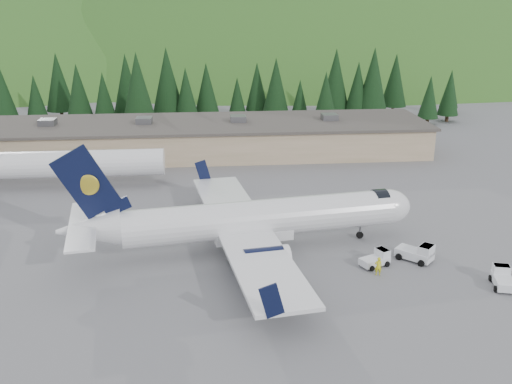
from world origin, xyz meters
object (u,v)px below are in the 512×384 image
object	(u,v)px
airliner	(251,220)
ramp_worker	(378,266)
baggage_tug_c	(503,278)
second_airliner	(58,163)
terminal_building	(208,137)
baggage_tug_a	(377,259)
baggage_tug_b	(418,253)

from	to	relation	value
airliner	ramp_worker	world-z (taller)	airliner
airliner	baggage_tug_c	xyz separation A→B (m)	(21.49, -9.64, -2.44)
second_airliner	terminal_building	distance (m)	25.55
airliner	baggage_tug_a	xyz separation A→B (m)	(11.59, -4.68, -2.49)
terminal_building	ramp_worker	xyz separation A→B (m)	(15.08, -44.87, -1.72)
baggage_tug_b	baggage_tug_a	bearing A→B (deg)	-128.40
baggage_tug_a	baggage_tug_b	bearing A→B (deg)	-17.42
baggage_tug_a	terminal_building	bearing A→B (deg)	84.90
second_airliner	ramp_worker	xyz separation A→B (m)	(35.00, -28.87, -2.42)
baggage_tug_b	terminal_building	size ratio (longest dim) A/B	0.05
baggage_tug_b	baggage_tug_c	world-z (taller)	baggage_tug_b
baggage_tug_a	baggage_tug_c	world-z (taller)	baggage_tug_c
airliner	second_airliner	xyz separation A→B (m)	(-23.89, 22.15, 0.16)
airliner	baggage_tug_b	size ratio (longest dim) A/B	9.77
baggage_tug_a	baggage_tug_c	bearing A→B (deg)	-51.70
second_airliner	baggage_tug_a	size ratio (longest dim) A/B	8.70
baggage_tug_a	baggage_tug_b	size ratio (longest dim) A/B	0.86
baggage_tug_c	airliner	bearing A→B (deg)	80.22
airliner	ramp_worker	xyz separation A→B (m)	(11.11, -6.71, -2.27)
baggage_tug_a	baggage_tug_b	xyz separation A→B (m)	(4.20, 0.56, 0.14)
terminal_building	ramp_worker	bearing A→B (deg)	-71.42
baggage_tug_b	baggage_tug_c	xyz separation A→B (m)	(5.70, -5.53, -0.09)
baggage_tug_c	terminal_building	xyz separation A→B (m)	(-25.46, 47.79, 1.90)
baggage_tug_a	ramp_worker	distance (m)	2.10
airliner	baggage_tug_a	size ratio (longest dim) A/B	11.32
airliner	baggage_tug_c	size ratio (longest dim) A/B	10.77
baggage_tug_b	ramp_worker	xyz separation A→B (m)	(-4.67, -2.60, 0.08)
second_airliner	baggage_tug_c	distance (m)	55.47
terminal_building	ramp_worker	distance (m)	47.37
airliner	baggage_tug_c	distance (m)	23.68
airliner	baggage_tug_b	world-z (taller)	airliner
airliner	baggage_tug_b	distance (m)	16.48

